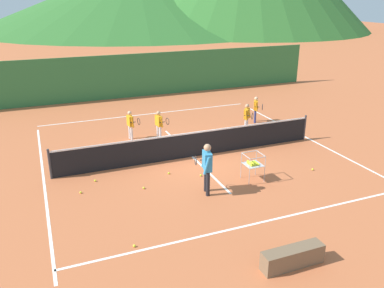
{
  "coord_description": "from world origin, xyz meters",
  "views": [
    {
      "loc": [
        -5.13,
        -12.76,
        5.8
      ],
      "look_at": [
        -0.6,
        -1.47,
        1.12
      ],
      "focal_mm": 37.16,
      "sensor_mm": 36.0,
      "label": 1
    }
  ],
  "objects": [
    {
      "name": "tennis_net",
      "position": [
        0.0,
        0.0,
        0.5
      ],
      "size": [
        10.15,
        0.08,
        1.05
      ],
      "color": "#333338",
      "rests_on": "ground"
    },
    {
      "name": "courtside_bench",
      "position": [
        -0.28,
        -6.74,
        0.23
      ],
      "size": [
        1.5,
        0.36,
        0.46
      ],
      "primitive_type": "cube",
      "color": "brown",
      "rests_on": "ground"
    },
    {
      "name": "tennis_ball_5",
      "position": [
        -1.31,
        -1.12,
        0.03
      ],
      "size": [
        0.07,
        0.07,
        0.07
      ],
      "primitive_type": "sphere",
      "color": "yellow",
      "rests_on": "ground"
    },
    {
      "name": "ball_cart",
      "position": [
        1.09,
        -2.55,
        0.59
      ],
      "size": [
        0.58,
        0.58,
        0.9
      ],
      "color": "#B7B7BC",
      "rests_on": "ground"
    },
    {
      "name": "windscreen_fence",
      "position": [
        0.0,
        9.72,
        1.25
      ],
      "size": [
        23.27,
        0.08,
        2.5
      ],
      "primitive_type": "cube",
      "color": "#33753D",
      "rests_on": "ground"
    },
    {
      "name": "tennis_ball_6",
      "position": [
        3.42,
        -2.69,
        0.03
      ],
      "size": [
        0.07,
        0.07,
        0.07
      ],
      "primitive_type": "sphere",
      "color": "yellow",
      "rests_on": "ground"
    },
    {
      "name": "student_2",
      "position": [
        3.25,
        1.7,
        0.77
      ],
      "size": [
        0.47,
        0.68,
        1.28
      ],
      "color": "silver",
      "rests_on": "ground"
    },
    {
      "name": "tennis_ball_4",
      "position": [
        -3.73,
        -0.76,
        0.03
      ],
      "size": [
        0.07,
        0.07,
        0.07
      ],
      "primitive_type": "sphere",
      "color": "yellow",
      "rests_on": "ground"
    },
    {
      "name": "line_service_center",
      "position": [
        0.0,
        0.0,
        0.0
      ],
      "size": [
        0.08,
        6.34,
        0.01
      ],
      "primitive_type": "cube",
      "color": "white",
      "rests_on": "ground"
    },
    {
      "name": "tennis_ball_2",
      "position": [
        -2.39,
        -1.85,
        0.03
      ],
      "size": [
        0.07,
        0.07,
        0.07
      ],
      "primitive_type": "sphere",
      "color": "yellow",
      "rests_on": "ground"
    },
    {
      "name": "ground_plane",
      "position": [
        0.0,
        0.0,
        0.0
      ],
      "size": [
        120.0,
        120.0,
        0.0
      ],
      "primitive_type": "plane",
      "color": "#BC6038"
    },
    {
      "name": "instructor",
      "position": [
        -0.67,
        -2.84,
        0.97
      ],
      "size": [
        0.44,
        0.79,
        1.62
      ],
      "color": "black",
      "rests_on": "ground"
    },
    {
      "name": "student_1",
      "position": [
        -0.58,
        2.23,
        0.75
      ],
      "size": [
        0.48,
        0.56,
        1.24
      ],
      "color": "silver",
      "rests_on": "ground"
    },
    {
      "name": "student_3",
      "position": [
        4.35,
        2.81,
        0.74
      ],
      "size": [
        0.4,
        0.69,
        1.23
      ],
      "color": "navy",
      "rests_on": "ground"
    },
    {
      "name": "student_0",
      "position": [
        -1.68,
        2.66,
        0.75
      ],
      "size": [
        0.46,
        0.58,
        1.24
      ],
      "color": "silver",
      "rests_on": "ground"
    },
    {
      "name": "line_baseline_near",
      "position": [
        0.0,
        -4.92,
        0.0
      ],
      "size": [
        10.58,
        0.08,
        0.01
      ],
      "primitive_type": "cube",
      "color": "white",
      "rests_on": "ground"
    },
    {
      "name": "line_sideline_east",
      "position": [
        5.29,
        0.0,
        0.0
      ],
      "size": [
        0.08,
        10.9,
        0.01
      ],
      "primitive_type": "cube",
      "color": "white",
      "rests_on": "ground"
    },
    {
      "name": "tennis_ball_0",
      "position": [
        -4.27,
        -1.42,
        0.03
      ],
      "size": [
        0.07,
        0.07,
        0.07
      ],
      "primitive_type": "sphere",
      "color": "yellow",
      "rests_on": "ground"
    },
    {
      "name": "line_sideline_west",
      "position": [
        -5.29,
        0.0,
        0.0
      ],
      "size": [
        0.08,
        10.9,
        0.01
      ],
      "primitive_type": "cube",
      "color": "white",
      "rests_on": "ground"
    },
    {
      "name": "tennis_ball_3",
      "position": [
        -3.42,
        -4.72,
        0.03
      ],
      "size": [
        0.07,
        0.07,
        0.07
      ],
      "primitive_type": "sphere",
      "color": "yellow",
      "rests_on": "ground"
    },
    {
      "name": "line_baseline_far",
      "position": [
        0.0,
        5.99,
        0.0
      ],
      "size": [
        10.58,
        0.08,
        0.01
      ],
      "primitive_type": "cube",
      "color": "white",
      "rests_on": "ground"
    },
    {
      "name": "tennis_ball_1",
      "position": [
        -0.37,
        -1.68,
        0.03
      ],
      "size": [
        0.07,
        0.07,
        0.07
      ],
      "primitive_type": "sphere",
      "color": "yellow",
      "rests_on": "ground"
    }
  ]
}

